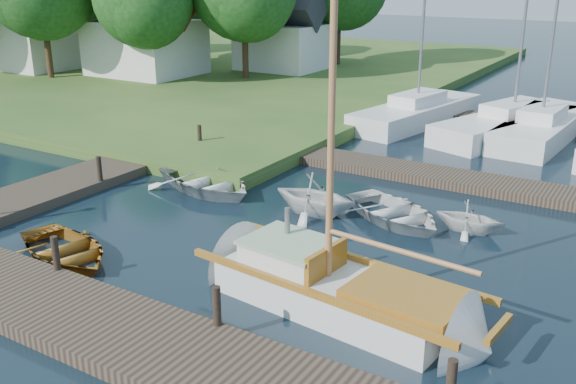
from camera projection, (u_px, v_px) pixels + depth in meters
The scene contains 22 objects.
ground at pixel (288, 235), 17.02m from camera, with size 160.00×160.00×0.00m, color black.
near_dock at pixel (123, 333), 12.14m from camera, with size 18.00×2.20×0.30m, color #2F201B.
left_dock at pixel (124, 165), 22.53m from camera, with size 2.20×18.00×0.30m, color #2F201B.
far_dock at pixel (442, 177), 21.21m from camera, with size 14.00×1.60×0.30m, color #2F201B.
shore at pixel (125, 58), 48.45m from camera, with size 50.00×40.00×0.50m, color #2F511F.
mooring_post_1 at pixel (56, 253), 14.25m from camera, with size 0.16×0.16×0.80m, color black.
mooring_post_2 at pixel (217, 306), 12.03m from camera, with size 0.16×0.16×0.80m, color black.
mooring_post_3 at pixel (451, 383), 9.80m from camera, with size 0.16×0.16×0.80m, color black.
mooring_post_4 at pixel (99, 169), 20.24m from camera, with size 0.16×0.16×0.80m, color black.
mooring_post_5 at pixel (200, 135), 24.26m from camera, with size 0.16×0.16×0.80m, color black.
sailboat at pixel (342, 295), 13.18m from camera, with size 7.32×2.73×9.83m.
dinghy at pixel (64, 246), 15.50m from camera, with size 2.36×3.31×0.69m, color brown.
tender_a at pixel (206, 178), 20.27m from camera, with size 2.78×3.89×0.81m, color silver.
tender_b at pixel (315, 193), 18.22m from camera, with size 2.16×2.50×1.32m, color silver.
tender_c at pixel (394, 209), 17.83m from camera, with size 2.46×3.45×0.71m, color silver.
tender_d at pixel (470, 214), 17.08m from camera, with size 1.59×1.84×0.97m, color silver.
marina_boat_0 at pixel (417, 111), 29.01m from camera, with size 3.62×8.28×9.90m.
marina_boat_1 at pixel (513, 122), 27.03m from camera, with size 4.92×9.09×10.40m.
marina_boat_2 at pixel (541, 127), 26.08m from camera, with size 2.69×7.45×12.26m.
house_a at pixel (145, 33), 38.78m from camera, with size 6.30×5.00×6.29m.
house_b at pixel (31, 32), 41.18m from camera, with size 5.77×4.50×5.79m.
house_c at pixel (281, 36), 40.77m from camera, with size 5.25×4.00×5.28m.
Camera 1 is at (8.20, -13.37, 6.70)m, focal length 40.00 mm.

